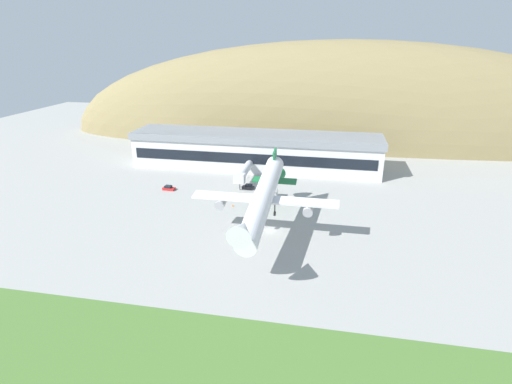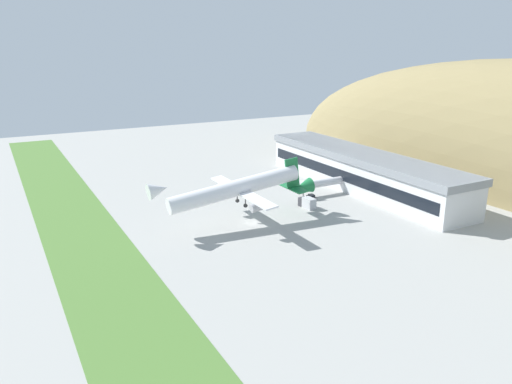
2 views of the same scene
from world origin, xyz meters
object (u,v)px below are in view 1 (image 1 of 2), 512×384
object	(u,v)px
cargo_airplane	(264,197)
traffic_cone_0	(233,205)
terminal_building	(255,148)
jetway_0	(244,172)
service_car_1	(169,188)
service_car_0	(248,187)
fuel_truck	(267,193)

from	to	relation	value
cargo_airplane	traffic_cone_0	distance (m)	23.08
terminal_building	traffic_cone_0	distance (m)	37.40
jetway_0	traffic_cone_0	xyz separation A→B (m)	(0.95, -18.91, -3.71)
jetway_0	traffic_cone_0	world-z (taller)	jetway_0
terminal_building	service_car_1	xyz separation A→B (m)	(-22.44, -27.81, -6.71)
service_car_0	fuel_truck	world-z (taller)	fuel_truck
terminal_building	service_car_1	size ratio (longest dim) A/B	22.93
cargo_airplane	traffic_cone_0	xyz separation A→B (m)	(-11.84, 17.03, -10.14)
jetway_0	service_car_1	world-z (taller)	jetway_0
cargo_airplane	service_car_0	xyz separation A→B (m)	(-10.36, 31.72, -9.80)
jetway_0	fuel_truck	xyz separation A→B (m)	(9.63, -10.66, -2.40)
cargo_airplane	service_car_0	distance (m)	34.78
cargo_airplane	service_car_1	bearing A→B (deg)	143.28
service_car_0	traffic_cone_0	bearing A→B (deg)	-95.73
terminal_building	service_car_0	world-z (taller)	terminal_building
terminal_building	service_car_0	bearing A→B (deg)	-84.87
service_car_0	service_car_1	world-z (taller)	service_car_0
terminal_building	cargo_airplane	bearing A→B (deg)	-77.07
fuel_truck	terminal_building	bearing A→B (deg)	107.86
jetway_0	fuel_truck	bearing A→B (deg)	-47.90
cargo_airplane	service_car_1	distance (m)	44.49
service_car_0	service_car_1	bearing A→B (deg)	-166.69
terminal_building	service_car_0	distance (m)	23.11
terminal_building	fuel_truck	world-z (taller)	terminal_building
service_car_1	traffic_cone_0	xyz separation A→B (m)	(22.95, -8.92, -0.31)
jetway_0	service_car_1	xyz separation A→B (m)	(-21.99, -9.99, -3.40)
jetway_0	service_car_1	distance (m)	24.39
terminal_building	traffic_cone_0	bearing A→B (deg)	-89.21
service_car_1	fuel_truck	world-z (taller)	fuel_truck
service_car_0	traffic_cone_0	world-z (taller)	service_car_0
jetway_0	cargo_airplane	distance (m)	38.68
cargo_airplane	traffic_cone_0	bearing A→B (deg)	124.81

